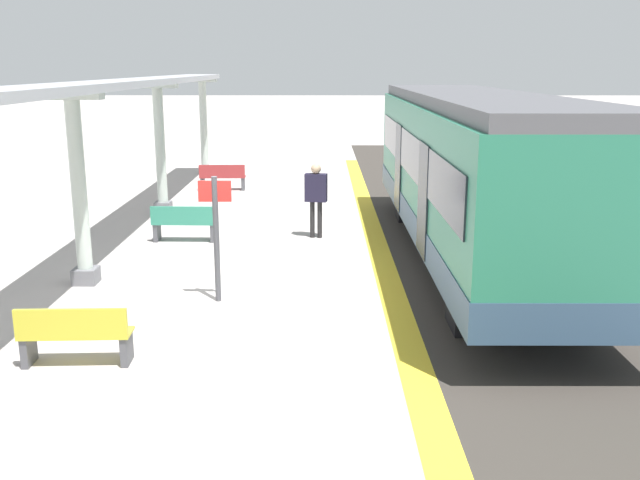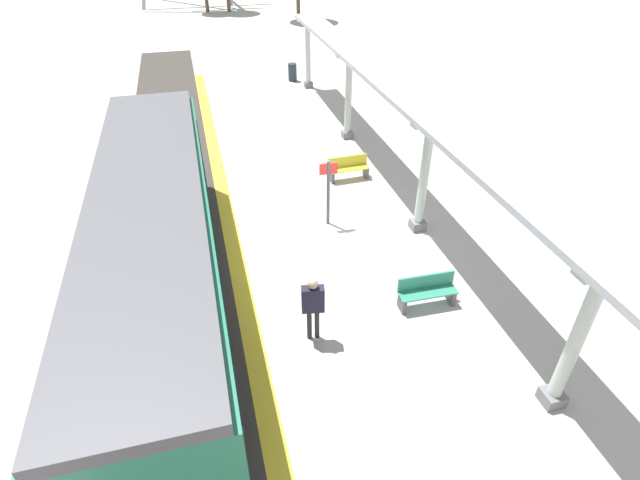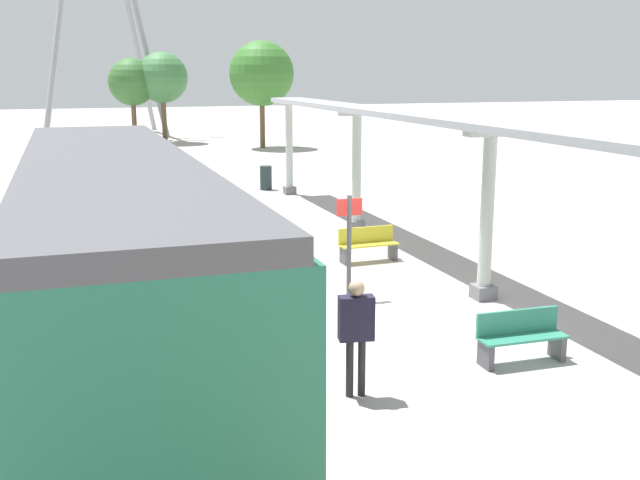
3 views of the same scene
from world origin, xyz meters
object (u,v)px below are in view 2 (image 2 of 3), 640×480
(bench_mid_platform, at_px, (427,291))
(passenger_waiting_near_edge, at_px, (313,302))
(canopy_pillar_third, at_px, (424,178))
(platform_info_sign, at_px, (328,187))
(canopy_pillar_second, at_px, (576,341))
(canopy_pillar_fourth, at_px, (348,97))
(trash_bin, at_px, (292,72))
(train_near_carriage, at_px, (158,248))
(canopy_pillar_fifth, at_px, (308,54))
(bench_near_end, at_px, (348,168))

(bench_mid_platform, height_order, passenger_waiting_near_edge, passenger_waiting_near_edge)
(canopy_pillar_third, relative_size, platform_info_sign, 1.61)
(canopy_pillar_second, height_order, bench_mid_platform, canopy_pillar_second)
(passenger_waiting_near_edge, bearing_deg, platform_info_sign, 70.52)
(canopy_pillar_second, bearing_deg, platform_info_sign, 108.86)
(canopy_pillar_second, bearing_deg, passenger_waiting_near_edge, 145.02)
(canopy_pillar_fourth, xyz_separation_m, trash_bin, (-0.60, 8.54, -1.32))
(train_near_carriage, bearing_deg, canopy_pillar_fifth, 65.12)
(bench_mid_platform, distance_m, passenger_waiting_near_edge, 3.17)
(train_near_carriage, bearing_deg, canopy_pillar_third, 12.81)
(canopy_pillar_second, distance_m, canopy_pillar_fifth, 21.36)
(train_near_carriage, distance_m, trash_bin, 19.09)
(canopy_pillar_fourth, xyz_separation_m, platform_info_sign, (-2.65, -6.43, -0.47))
(train_near_carriage, xyz_separation_m, bench_near_end, (6.48, 5.52, -1.39))
(canopy_pillar_second, bearing_deg, canopy_pillar_third, 90.00)
(bench_near_end, height_order, trash_bin, trash_bin)
(canopy_pillar_third, bearing_deg, platform_info_sign, 158.92)
(bench_near_end, bearing_deg, canopy_pillar_third, -73.87)
(bench_mid_platform, bearing_deg, canopy_pillar_fifth, 86.00)
(canopy_pillar_second, height_order, canopy_pillar_fourth, same)
(canopy_pillar_third, height_order, canopy_pillar_fourth, same)
(canopy_pillar_second, height_order, platform_info_sign, canopy_pillar_second)
(canopy_pillar_fifth, distance_m, bench_near_end, 10.97)
(canopy_pillar_second, relative_size, canopy_pillar_fifth, 1.00)
(platform_info_sign, bearing_deg, bench_mid_platform, -72.05)
(canopy_pillar_second, bearing_deg, bench_mid_platform, 110.00)
(trash_bin, bearing_deg, train_near_carriage, -111.52)
(canopy_pillar_fifth, bearing_deg, canopy_pillar_third, -90.00)
(canopy_pillar_third, xyz_separation_m, bench_near_end, (-1.10, 3.80, -1.36))
(canopy_pillar_second, distance_m, passenger_waiting_near_edge, 5.33)
(bench_near_end, xyz_separation_m, bench_mid_platform, (-0.15, -7.10, 0.00))
(canopy_pillar_fifth, xyz_separation_m, bench_mid_platform, (-1.25, -17.92, -1.36))
(canopy_pillar_third, relative_size, canopy_pillar_fifth, 1.00)
(canopy_pillar_fourth, bearing_deg, canopy_pillar_third, -90.00)
(train_near_carriage, distance_m, bench_near_end, 8.63)
(trash_bin, bearing_deg, canopy_pillar_second, -88.50)
(train_near_carriage, distance_m, bench_mid_platform, 6.67)
(canopy_pillar_third, relative_size, trash_bin, 3.67)
(bench_near_end, relative_size, trash_bin, 1.57)
(bench_near_end, bearing_deg, canopy_pillar_second, -84.05)
(canopy_pillar_fourth, bearing_deg, passenger_waiting_near_edge, -111.19)
(train_near_carriage, relative_size, canopy_pillar_fourth, 3.59)
(passenger_waiting_near_edge, bearing_deg, train_near_carriage, 148.58)
(canopy_pillar_third, bearing_deg, trash_bin, 92.13)
(canopy_pillar_fifth, relative_size, trash_bin, 3.67)
(bench_mid_platform, height_order, platform_info_sign, platform_info_sign)
(train_near_carriage, bearing_deg, platform_info_sign, 29.11)
(canopy_pillar_fifth, xyz_separation_m, trash_bin, (-0.60, 1.37, -1.32))
(canopy_pillar_fourth, distance_m, platform_info_sign, 6.97)
(canopy_pillar_third, xyz_separation_m, canopy_pillar_fifth, (0.00, 14.62, 0.00))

